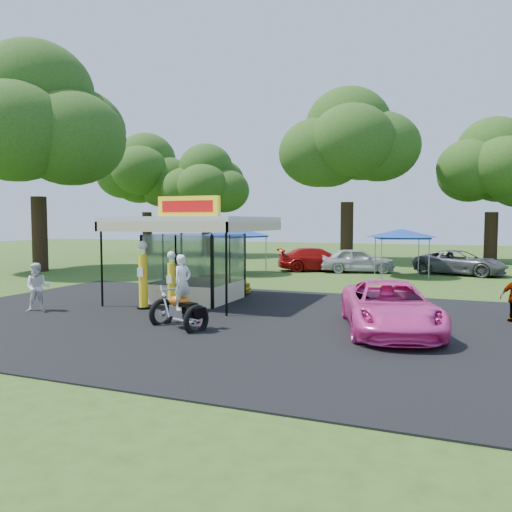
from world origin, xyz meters
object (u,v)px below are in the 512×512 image
object	(u,v)px
gas_pump_right	(172,283)
tent_west	(236,232)
motorcycle	(181,299)
tent_east	(401,233)
bg_car_d	(460,263)
bg_car_c	(358,260)
gas_pump_left	(143,277)
spectator_west	(38,288)
bg_car_b	(317,259)
kiosk_car	(219,283)
gas_station_kiosk	(195,257)
pink_sedan	(389,307)

from	to	relation	value
gas_pump_right	tent_west	distance (m)	13.11
motorcycle	tent_east	distance (m)	17.63
gas_pump_right	bg_car_d	world-z (taller)	gas_pump_right
bg_car_c	bg_car_d	world-z (taller)	bg_car_c
gas_pump_left	spectator_west	bearing A→B (deg)	-151.13
gas_pump_left	bg_car_b	xyz separation A→B (m)	(2.31, 16.13, -0.46)
tent_west	tent_east	bearing A→B (deg)	12.21
gas_pump_left	kiosk_car	bearing A→B (deg)	79.86
bg_car_c	tent_west	bearing A→B (deg)	102.48
gas_station_kiosk	kiosk_car	size ratio (longest dim) A/B	1.92
bg_car_d	tent_east	world-z (taller)	tent_east
tent_east	tent_west	bearing A→B (deg)	-167.79
kiosk_car	tent_west	bearing A→B (deg)	18.73
gas_station_kiosk	tent_east	bearing A→B (deg)	60.62
gas_station_kiosk	gas_pump_right	xyz separation A→B (m)	(0.46, -2.58, -0.74)
bg_car_d	tent_west	xyz separation A→B (m)	(-12.68, -4.58, 1.82)
gas_pump_right	tent_east	bearing A→B (deg)	66.59
tent_west	kiosk_car	bearing A→B (deg)	-71.27
gas_pump_left	bg_car_b	bearing A→B (deg)	81.86
gas_pump_left	motorcycle	xyz separation A→B (m)	(2.95, -2.40, -0.30)
gas_pump_right	pink_sedan	distance (m)	7.46
bg_car_d	tent_west	size ratio (longest dim) A/B	1.30
gas_station_kiosk	motorcycle	world-z (taller)	gas_station_kiosk
bg_car_d	pink_sedan	bearing A→B (deg)	-170.43
gas_station_kiosk	tent_east	distance (m)	13.92
tent_east	spectator_west	bearing A→B (deg)	-123.66
motorcycle	bg_car_c	xyz separation A→B (m)	(1.95, 18.46, -0.13)
bg_car_b	kiosk_car	bearing A→B (deg)	147.02
gas_pump_right	tent_west	world-z (taller)	tent_west
pink_sedan	bg_car_d	distance (m)	17.67
pink_sedan	bg_car_b	distance (m)	17.82
gas_pump_right	tent_east	distance (m)	16.07
gas_pump_left	gas_pump_right	distance (m)	1.31
spectator_west	tent_west	size ratio (longest dim) A/B	0.43
gas_pump_left	tent_east	distance (m)	16.46
gas_pump_left	pink_sedan	world-z (taller)	gas_pump_left
motorcycle	spectator_west	bearing A→B (deg)	-164.74
motorcycle	pink_sedan	size ratio (longest dim) A/B	0.44
gas_pump_right	gas_pump_left	bearing A→B (deg)	172.57
tent_west	bg_car_c	bearing A→B (deg)	28.10
gas_station_kiosk	spectator_west	bearing A→B (deg)	-133.96
spectator_west	bg_car_b	bearing A→B (deg)	36.30
kiosk_car	bg_car_b	distance (m)	11.61
bg_car_c	bg_car_d	xyz separation A→B (m)	(5.94, 0.98, -0.04)
kiosk_car	pink_sedan	bearing A→B (deg)	-122.87
gas_station_kiosk	bg_car_d	distance (m)	17.77
gas_pump_right	kiosk_car	bearing A→B (deg)	95.50
gas_station_kiosk	bg_car_d	bearing A→B (deg)	55.61
gas_pump_right	pink_sedan	size ratio (longest dim) A/B	0.41
gas_station_kiosk	bg_car_b	distance (m)	13.84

